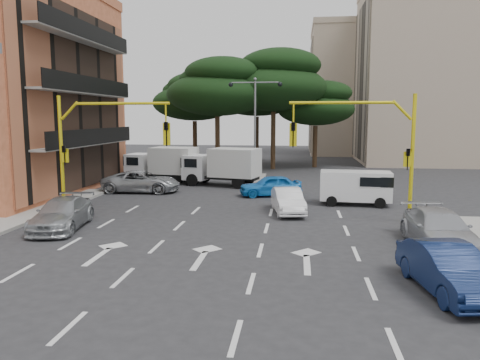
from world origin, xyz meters
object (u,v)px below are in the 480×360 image
Objects in this scene: car_silver_parked at (439,230)px; box_truck_a at (162,165)px; car_navy_parked at (448,269)px; van_white at (355,188)px; signal_mast_right at (373,140)px; street_lamp_center at (255,110)px; car_silver_wagon at (62,214)px; car_silver_cross_a at (142,182)px; box_truck_b at (222,167)px; car_blue_compact at (270,186)px; signal_mast_left at (94,138)px; car_white_hatch at (288,201)px.

box_truck_a reaches higher than car_silver_parked.
van_white is (-1.01, 13.31, 0.28)m from car_navy_parked.
van_white is (-0.21, 4.27, -2.91)m from signal_mast_right.
car_silver_wagon is at bearing -112.26° from street_lamp_center.
car_silver_cross_a is (-6.87, -6.92, -4.72)m from street_lamp_center.
car_navy_parked is (14.62, -5.89, 0.02)m from car_silver_wagon.
signal_mast_right reaches higher than box_truck_b.
car_silver_cross_a is at bearing 122.39° from car_navy_parked.
street_lamp_center is 1.54× the size of car_silver_cross_a.
box_truck_b is at bearing 106.66° from car_navy_parked.
car_blue_compact is 0.92× the size of car_navy_parked.
signal_mast_left is 1.09× the size of box_truck_b.
car_blue_compact is 10.17m from box_truck_a.
signal_mast_right is 1.55× the size of van_white.
street_lamp_center is 5.67m from box_truck_b.
street_lamp_center is (6.80, 14.01, 1.54)m from signal_mast_left.
signal_mast_right reaches higher than box_truck_a.
street_lamp_center is at bearing -17.57° from box_truck_b.
car_silver_wagon is at bearing 174.40° from box_truck_b.
car_white_hatch is 1.00× the size of car_blue_compact.
car_silver_wagon is at bearing -57.23° from car_blue_compact.
street_lamp_center reaches higher than box_truck_a.
signal_mast_right is at bearing 110.82° from car_silver_parked.
car_silver_wagon is (-8.68, -9.74, 0.01)m from car_blue_compact.
van_white reaches higher than car_silver_cross_a.
car_navy_parked is (0.80, -9.04, -3.19)m from signal_mast_right.
car_navy_parked is at bearing -30.63° from car_silver_wagon.
car_silver_parked is 22.62m from box_truck_a.
signal_mast_right reaches higher than van_white.
car_silver_wagon is 10.25m from car_silver_cross_a.
car_white_hatch is 10.42m from box_truck_b.
car_silver_cross_a is (-9.74, 5.58, 0.06)m from car_white_hatch.
car_navy_parked is 21.95m from box_truck_b.
box_truck_a is (-6.92, -2.00, -4.10)m from street_lamp_center.
car_white_hatch is 0.77× the size of car_silver_cross_a.
car_silver_wagon is (-9.89, -4.66, 0.03)m from car_white_hatch.
car_navy_parked is 4.83m from car_silver_parked.
street_lamp_center is 13.69m from car_white_hatch.
car_white_hatch is at bearing -77.08° from street_lamp_center.
signal_mast_left reaches higher than car_white_hatch.
box_truck_a reaches higher than van_white.
car_white_hatch is (-3.94, 1.51, -3.24)m from signal_mast_right.
street_lamp_center is 12.57m from van_white.
car_silver_parked reaches higher than car_navy_parked.
street_lamp_center is at bearing 59.04° from car_silver_wagon.
street_lamp_center is 1.41× the size of box_truck_b.
box_truck_a is (-0.04, 4.92, 0.63)m from car_silver_cross_a.
box_truck_a is at bearing 80.89° from car_silver_wagon.
street_lamp_center reaches higher than car_white_hatch.
car_silver_parked is at bearing -54.91° from car_white_hatch.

